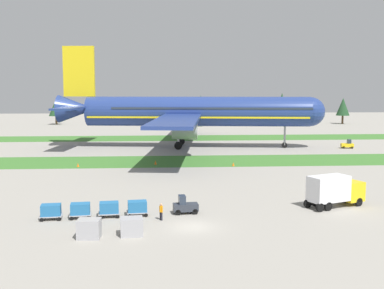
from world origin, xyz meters
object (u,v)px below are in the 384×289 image
at_px(catering_truck, 335,190).
at_px(pushback_tractor, 348,145).
at_px(airliner, 190,111).
at_px(uld_container_1, 89,229).
at_px(cargo_dolly_second, 109,208).
at_px(taxiway_marker_2, 233,164).
at_px(taxiway_marker_1, 156,163).
at_px(cargo_dolly_lead, 137,207).
at_px(uld_container_0, 132,227).
at_px(ground_crew_marshaller, 161,211).
at_px(taxiway_marker_0, 78,165).
at_px(cargo_dolly_third, 80,209).
at_px(cargo_dolly_fourth, 51,211).
at_px(baggage_tug, 185,206).

distance_m(catering_truck, pushback_tractor, 54.43).
bearing_deg(airliner, uld_container_1, -4.65).
relative_size(cargo_dolly_second, uld_container_1, 1.17).
bearing_deg(taxiway_marker_2, airliner, 102.41).
bearing_deg(taxiway_marker_1, taxiway_marker_2, -10.99).
xyz_separation_m(cargo_dolly_lead, taxiway_marker_2, (14.70, 30.60, -0.59)).
bearing_deg(uld_container_0, catering_truck, 22.33).
distance_m(ground_crew_marshaller, taxiway_marker_2, 34.73).
xyz_separation_m(uld_container_1, taxiway_marker_0, (-7.52, 38.79, -0.54)).
bearing_deg(ground_crew_marshaller, cargo_dolly_third, 51.34).
xyz_separation_m(ground_crew_marshaller, uld_container_1, (-6.38, -5.33, -0.09)).
bearing_deg(taxiway_marker_2, uld_container_0, -111.75).
relative_size(catering_truck, uld_container_1, 3.65).
xyz_separation_m(cargo_dolly_third, ground_crew_marshaller, (8.23, -1.29, 0.03)).
height_order(cargo_dolly_lead, cargo_dolly_third, same).
bearing_deg(uld_container_1, airliner, 78.54).
xyz_separation_m(uld_container_0, uld_container_1, (-3.73, -0.51, 0.03)).
bearing_deg(cargo_dolly_third, uld_container_0, 36.35).
bearing_deg(taxiway_marker_2, cargo_dolly_fourth, -126.53).
bearing_deg(pushback_tractor, airliner, 90.00).
relative_size(uld_container_1, taxiway_marker_0, 3.20).
relative_size(airliner, catering_truck, 9.93).
bearing_deg(ground_crew_marshaller, taxiway_marker_2, -50.40).
height_order(airliner, taxiway_marker_1, airliner).
relative_size(baggage_tug, taxiway_marker_1, 4.01).
height_order(airliner, catering_truck, airliner).
relative_size(airliner, cargo_dolly_second, 30.92).
distance_m(cargo_dolly_fourth, uld_container_1, 7.89).
distance_m(airliner, uld_container_1, 65.40).
relative_size(airliner, uld_container_1, 36.26).
bearing_deg(cargo_dolly_lead, catering_truck, 90.06).
bearing_deg(cargo_dolly_third, ground_crew_marshaller, 75.08).
bearing_deg(baggage_tug, uld_container_0, -41.66).
distance_m(ground_crew_marshaller, uld_container_0, 5.51).
xyz_separation_m(cargo_dolly_fourth, pushback_tractor, (51.73, 53.34, -0.10)).
bearing_deg(baggage_tug, taxiway_marker_0, -158.13).
distance_m(cargo_dolly_lead, catering_truck, 21.98).
height_order(cargo_dolly_third, taxiway_marker_2, cargo_dolly_third).
bearing_deg(taxiway_marker_0, catering_truck, -41.31).
xyz_separation_m(ground_crew_marshaller, uld_container_0, (-2.66, -4.82, -0.13)).
xyz_separation_m(cargo_dolly_third, taxiway_marker_2, (20.46, 31.21, -0.59)).
bearing_deg(catering_truck, ground_crew_marshaller, -100.59).
bearing_deg(pushback_tractor, taxiway_marker_0, 117.74).
height_order(airliner, ground_crew_marshaller, airliner).
distance_m(taxiway_marker_0, taxiway_marker_2, 26.15).
relative_size(baggage_tug, cargo_dolly_lead, 1.16).
xyz_separation_m(cargo_dolly_fourth, taxiway_marker_1, (10.18, 34.07, -0.58)).
xyz_separation_m(ground_crew_marshaller, taxiway_marker_1, (-0.93, 35.06, -0.61)).
height_order(catering_truck, pushback_tractor, catering_truck).
relative_size(cargo_dolly_lead, taxiway_marker_2, 3.58).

